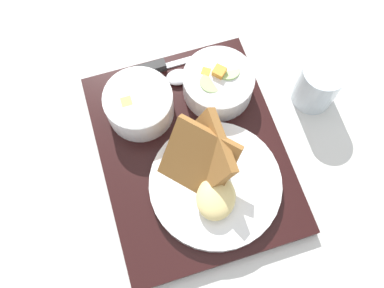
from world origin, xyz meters
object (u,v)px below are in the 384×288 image
object	(u,v)px
plate_main	(212,179)
bowl_soup	(139,104)
knife	(154,68)
bowl_salad	(218,83)
spoon	(166,80)
glass_water	(317,86)

from	to	relation	value
plate_main	bowl_soup	bearing A→B (deg)	-153.06
bowl_soup	knife	size ratio (longest dim) A/B	0.62
bowl_salad	spoon	world-z (taller)	bowl_salad
knife	glass_water	bearing A→B (deg)	-27.26
bowl_soup	plate_main	distance (m)	0.18
spoon	glass_water	distance (m)	0.27
bowl_soup	bowl_salad	bearing A→B (deg)	90.92
bowl_salad	knife	world-z (taller)	bowl_salad
spoon	glass_water	xyz separation A→B (m)	(0.10, 0.25, 0.02)
spoon	bowl_soup	bearing A→B (deg)	-137.08
bowl_soup	knife	distance (m)	0.09
bowl_salad	bowl_soup	bearing A→B (deg)	-89.08
bowl_soup	glass_water	world-z (taller)	glass_water
knife	glass_water	xyz separation A→B (m)	(0.12, 0.26, 0.01)
spoon	knife	bearing A→B (deg)	119.42
plate_main	spoon	size ratio (longest dim) A/B	1.42
knife	spoon	world-z (taller)	knife
bowl_soup	glass_water	size ratio (longest dim) A/B	1.31
bowl_soup	knife	bearing A→B (deg)	149.83
spoon	glass_water	bearing A→B (deg)	-17.01
plate_main	spoon	distance (m)	0.21
bowl_soup	plate_main	world-z (taller)	plate_main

